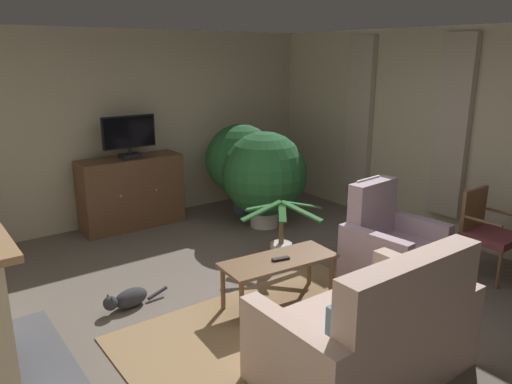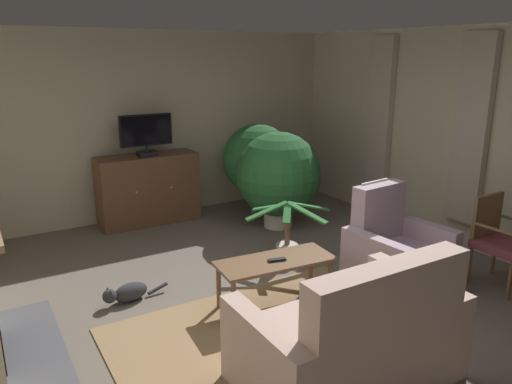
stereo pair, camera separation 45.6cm
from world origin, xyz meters
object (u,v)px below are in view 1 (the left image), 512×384
object	(u,v)px
tv_cabinet	(132,194)
side_chair_mid_row	(486,230)
sofa_floral	(370,335)
potted_plant_leafy_by_curtain	(265,175)
potted_plant_tall_palm_by_window	(281,241)
television	(129,136)
coffee_table	(279,264)
tv_remote	(281,259)
armchair_angled_to_table	(390,250)
cat	(128,299)
potted_plant_on_hearth_side	(241,160)

from	to	relation	value
tv_cabinet	side_chair_mid_row	xyz separation A→B (m)	(2.44, -3.73, 0.04)
tv_cabinet	sofa_floral	xyz separation A→B (m)	(0.07, -4.19, -0.12)
potted_plant_leafy_by_curtain	potted_plant_tall_palm_by_window	size ratio (longest dim) A/B	1.31
television	potted_plant_leafy_by_curtain	xyz separation A→B (m)	(1.47, -1.03, -0.55)
television	coffee_table	xyz separation A→B (m)	(0.23, -2.88, -0.87)
tv_remote	side_chair_mid_row	distance (m)	2.34
armchair_angled_to_table	cat	world-z (taller)	armchair_angled_to_table
television	potted_plant_on_hearth_side	world-z (taller)	television
television	tv_remote	world-z (taller)	television
potted_plant_on_hearth_side	potted_plant_leafy_by_curtain	world-z (taller)	potted_plant_on_hearth_side
potted_plant_tall_palm_by_window	side_chair_mid_row	bearing A→B (deg)	-45.29
television	potted_plant_tall_palm_by_window	xyz separation A→B (m)	(0.89, -2.11, -1.03)
tv_remote	potted_plant_on_hearth_side	xyz separation A→B (m)	(1.33, 2.56, 0.33)
television	sofa_floral	size ratio (longest dim) A/B	0.46
tv_remote	armchair_angled_to_table	size ratio (longest dim) A/B	0.16
cat	television	bearing A→B (deg)	65.25
side_chair_mid_row	potted_plant_on_hearth_side	xyz separation A→B (m)	(-0.89, 3.33, 0.30)
television	tv_remote	bearing A→B (deg)	-85.58
tv_cabinet	television	xyz separation A→B (m)	(0.00, -0.05, 0.81)
potted_plant_on_hearth_side	potted_plant_leafy_by_curtain	bearing A→B (deg)	-96.70
tv_cabinet	armchair_angled_to_table	bearing A→B (deg)	-64.65
side_chair_mid_row	cat	distance (m)	3.78
side_chair_mid_row	potted_plant_leafy_by_curtain	bearing A→B (deg)	110.04
potted_plant_leafy_by_curtain	cat	size ratio (longest dim) A/B	1.99
television	potted_plant_on_hearth_side	size ratio (longest dim) A/B	0.54
tv_cabinet	sofa_floral	distance (m)	4.19
tv_remote	potted_plant_tall_palm_by_window	world-z (taller)	potted_plant_tall_palm_by_window
side_chair_mid_row	coffee_table	bearing A→B (deg)	160.20
coffee_table	cat	xyz separation A→B (m)	(-1.19, 0.78, -0.31)
tv_remote	armchair_angled_to_table	distance (m)	1.33
sofa_floral	armchair_angled_to_table	world-z (taller)	sofa_floral
tv_cabinet	potted_plant_on_hearth_side	xyz separation A→B (m)	(1.55, -0.41, 0.34)
television	potted_plant_leafy_by_curtain	distance (m)	1.88
potted_plant_leafy_by_curtain	cat	distance (m)	2.74
potted_plant_leafy_by_curtain	coffee_table	bearing A→B (deg)	-123.95
tv_remote	potted_plant_leafy_by_curtain	xyz separation A→B (m)	(1.25, 1.88, 0.25)
television	side_chair_mid_row	size ratio (longest dim) A/B	0.77
coffee_table	potted_plant_tall_palm_by_window	xyz separation A→B (m)	(0.66, 0.77, -0.16)
coffee_table	cat	bearing A→B (deg)	146.75
coffee_table	armchair_angled_to_table	size ratio (longest dim) A/B	1.09
sofa_floral	potted_plant_tall_palm_by_window	size ratio (longest dim) A/B	1.55
coffee_table	potted_plant_leafy_by_curtain	size ratio (longest dim) A/B	0.86
tv_remote	armchair_angled_to_table	xyz separation A→B (m)	(1.30, -0.24, -0.15)
side_chair_mid_row	potted_plant_on_hearth_side	bearing A→B (deg)	104.92
tv_cabinet	tv_remote	xyz separation A→B (m)	(0.22, -2.97, 0.01)
potted_plant_on_hearth_side	potted_plant_tall_palm_by_window	distance (m)	1.96
tv_cabinet	side_chair_mid_row	world-z (taller)	tv_cabinet
television	potted_plant_on_hearth_side	distance (m)	1.66
television	coffee_table	distance (m)	3.02
armchair_angled_to_table	potted_plant_on_hearth_side	distance (m)	2.85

